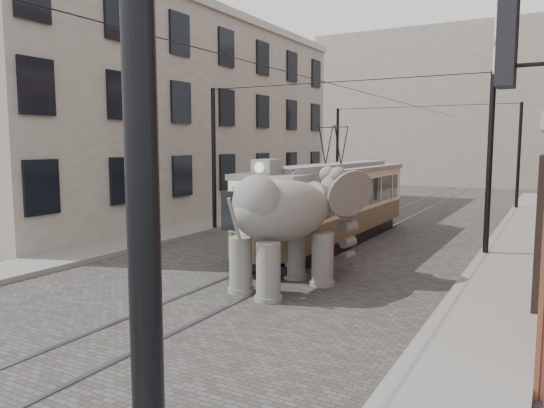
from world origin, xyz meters
The scene contains 9 objects.
ground centered at (0.00, 0.00, 0.00)m, with size 120.00×120.00×0.00m, color #454340.
tram_rails centered at (0.00, 0.00, 0.01)m, with size 1.54×80.00×0.02m, color slate, non-canonical shape.
sidewalk_right centered at (6.00, 0.00, 0.07)m, with size 2.00×60.00×0.15m, color slate.
sidewalk_left centered at (-6.50, 0.00, 0.07)m, with size 2.00×60.00×0.15m, color slate.
stucco_building centered at (-11.00, 10.00, 5.00)m, with size 7.00×24.00×10.00m, color gray.
distant_block centered at (0.00, 40.00, 7.00)m, with size 28.00×10.00×14.00m, color gray.
catenary centered at (-0.20, 5.00, 3.00)m, with size 11.00×30.20×6.00m, color black, non-canonical shape.
tram centered at (-0.08, 5.69, 2.17)m, with size 2.26×10.95×4.35m, color beige, non-canonical shape.
elephant centered at (1.11, -0.56, 1.55)m, with size 2.79×5.07×3.10m, color slate, non-canonical shape.
Camera 1 is at (7.14, -12.09, 3.67)m, focal length 34.38 mm.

